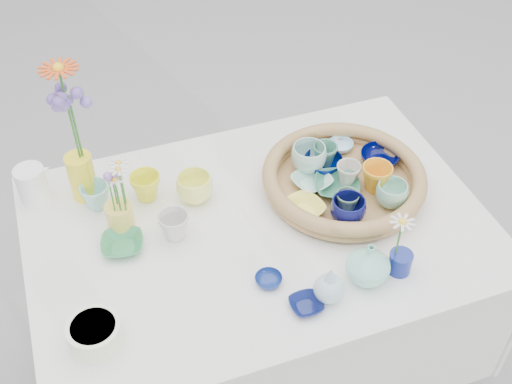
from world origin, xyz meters
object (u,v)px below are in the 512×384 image
object	(u,v)px
display_table	(258,371)
wicker_tray	(344,180)
tall_vase_yellow	(82,176)
bud_vase_seafoam	(369,263)

from	to	relation	value
display_table	wicker_tray	world-z (taller)	wicker_tray
wicker_tray	tall_vase_yellow	bearing A→B (deg)	162.07
display_table	bud_vase_seafoam	bearing A→B (deg)	-54.47
display_table	bud_vase_seafoam	xyz separation A→B (m)	(0.19, -0.27, 0.82)
tall_vase_yellow	display_table	bearing A→B (deg)	-33.03
display_table	bud_vase_seafoam	size ratio (longest dim) A/B	10.74
wicker_tray	bud_vase_seafoam	bearing A→B (deg)	-104.93
wicker_tray	display_table	bearing A→B (deg)	-169.88
display_table	wicker_tray	bearing A→B (deg)	10.12
wicker_tray	tall_vase_yellow	xyz separation A→B (m)	(-0.71, 0.23, 0.03)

